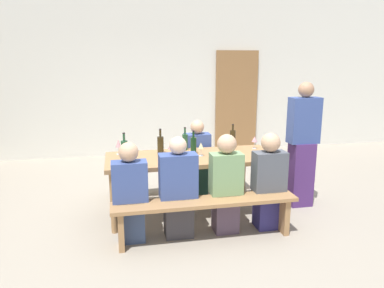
{
  "coord_description": "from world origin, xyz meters",
  "views": [
    {
      "loc": [
        -0.88,
        -4.24,
        1.89
      ],
      "look_at": [
        0.0,
        0.0,
        0.9
      ],
      "focal_mm": 34.14,
      "sensor_mm": 36.0,
      "label": 1
    }
  ],
  "objects_px": {
    "wine_bottle_3": "(233,139)",
    "seated_guest_near_0": "(130,195)",
    "wine_bottle_0": "(124,149)",
    "bench_near": "(206,208)",
    "wine_bottle_5": "(270,150)",
    "seated_guest_near_1": "(178,190)",
    "seated_guest_near_2": "(226,186)",
    "wine_glass_1": "(118,144)",
    "wine_glass_3": "(201,146)",
    "seated_guest_near_3": "(269,183)",
    "standing_host": "(302,147)",
    "bench_far": "(182,170)",
    "wine_bottle_1": "(185,141)",
    "wooden_door": "(236,101)",
    "tasting_table": "(192,162)",
    "seated_guest_far_0": "(197,161)",
    "wine_glass_0": "(255,140)",
    "wine_glass_2": "(171,146)",
    "wine_bottle_4": "(160,145)",
    "wine_bottle_2": "(193,145)"
  },
  "relations": [
    {
      "from": "wine_bottle_1",
      "to": "seated_guest_near_1",
      "type": "xyz_separation_m",
      "value": [
        -0.24,
        -0.89,
        -0.34
      ]
    },
    {
      "from": "bench_far",
      "to": "wine_glass_2",
      "type": "relative_size",
      "value": 12.4
    },
    {
      "from": "seated_guest_near_3",
      "to": "standing_host",
      "type": "distance_m",
      "value": 0.92
    },
    {
      "from": "wine_bottle_0",
      "to": "seated_guest_near_3",
      "type": "height_order",
      "value": "seated_guest_near_3"
    },
    {
      "from": "seated_guest_near_2",
      "to": "seated_guest_far_0",
      "type": "bearing_deg",
      "value": 3.86
    },
    {
      "from": "wine_bottle_5",
      "to": "seated_guest_near_1",
      "type": "height_order",
      "value": "seated_guest_near_1"
    },
    {
      "from": "seated_guest_far_0",
      "to": "wine_bottle_4",
      "type": "bearing_deg",
      "value": -55.23
    },
    {
      "from": "seated_guest_near_3",
      "to": "wine_bottle_3",
      "type": "bearing_deg",
      "value": 10.49
    },
    {
      "from": "bench_near",
      "to": "wine_bottle_1",
      "type": "height_order",
      "value": "wine_bottle_1"
    },
    {
      "from": "seated_guest_near_3",
      "to": "standing_host",
      "type": "relative_size",
      "value": 0.68
    },
    {
      "from": "wine_bottle_1",
      "to": "wine_glass_2",
      "type": "relative_size",
      "value": 1.88
    },
    {
      "from": "bench_far",
      "to": "wine_bottle_1",
      "type": "distance_m",
      "value": 0.64
    },
    {
      "from": "seated_guest_near_3",
      "to": "wine_glass_0",
      "type": "bearing_deg",
      "value": -8.56
    },
    {
      "from": "wine_bottle_4",
      "to": "wine_glass_3",
      "type": "height_order",
      "value": "wine_bottle_4"
    },
    {
      "from": "wooden_door",
      "to": "seated_guest_near_1",
      "type": "relative_size",
      "value": 1.88
    },
    {
      "from": "wine_bottle_1",
      "to": "wine_bottle_4",
      "type": "height_order",
      "value": "wine_bottle_4"
    },
    {
      "from": "wine_bottle_0",
      "to": "seated_guest_near_3",
      "type": "xyz_separation_m",
      "value": [
        1.59,
        -0.57,
        -0.33
      ]
    },
    {
      "from": "standing_host",
      "to": "wine_glass_0",
      "type": "bearing_deg",
      "value": -20.91
    },
    {
      "from": "wine_bottle_1",
      "to": "wine_glass_2",
      "type": "height_order",
      "value": "wine_bottle_1"
    },
    {
      "from": "wine_glass_2",
      "to": "seated_guest_far_0",
      "type": "relative_size",
      "value": 0.15
    },
    {
      "from": "wine_bottle_3",
      "to": "seated_guest_near_0",
      "type": "distance_m",
      "value": 1.68
    },
    {
      "from": "wine_bottle_0",
      "to": "bench_near",
      "type": "bearing_deg",
      "value": -41.38
    },
    {
      "from": "bench_near",
      "to": "wine_bottle_1",
      "type": "bearing_deg",
      "value": 91.45
    },
    {
      "from": "wine_bottle_5",
      "to": "wine_glass_1",
      "type": "xyz_separation_m",
      "value": [
        -1.76,
        0.58,
        0.02
      ]
    },
    {
      "from": "wine_bottle_5",
      "to": "seated_guest_near_0",
      "type": "distance_m",
      "value": 1.71
    },
    {
      "from": "bench_far",
      "to": "wine_bottle_1",
      "type": "height_order",
      "value": "wine_bottle_1"
    },
    {
      "from": "wine_glass_2",
      "to": "seated_guest_near_3",
      "type": "bearing_deg",
      "value": -33.26
    },
    {
      "from": "seated_guest_near_2",
      "to": "tasting_table",
      "type": "bearing_deg",
      "value": 25.34
    },
    {
      "from": "wine_glass_2",
      "to": "wine_glass_3",
      "type": "xyz_separation_m",
      "value": [
        0.35,
        -0.12,
        0.01
      ]
    },
    {
      "from": "wine_bottle_1",
      "to": "wine_glass_1",
      "type": "xyz_separation_m",
      "value": [
        -0.85,
        -0.06,
        0.02
      ]
    },
    {
      "from": "seated_guest_near_2",
      "to": "seated_guest_near_1",
      "type": "bearing_deg",
      "value": 90.0
    },
    {
      "from": "seated_guest_far_0",
      "to": "wine_bottle_1",
      "type": "bearing_deg",
      "value": -42.08
    },
    {
      "from": "wine_glass_3",
      "to": "bench_far",
      "type": "bearing_deg",
      "value": 98.33
    },
    {
      "from": "wooden_door",
      "to": "bench_far",
      "type": "xyz_separation_m",
      "value": [
        -1.61,
        -2.42,
        -0.69
      ]
    },
    {
      "from": "wine_bottle_3",
      "to": "wine_bottle_4",
      "type": "distance_m",
      "value": 0.99
    },
    {
      "from": "wine_glass_1",
      "to": "wine_glass_3",
      "type": "height_order",
      "value": "wine_glass_1"
    },
    {
      "from": "bench_near",
      "to": "wine_glass_3",
      "type": "bearing_deg",
      "value": 81.19
    },
    {
      "from": "seated_guest_near_3",
      "to": "seated_guest_far_0",
      "type": "bearing_deg",
      "value": 27.31
    },
    {
      "from": "seated_guest_far_0",
      "to": "seated_guest_near_1",
      "type": "bearing_deg",
      "value": -22.18
    },
    {
      "from": "wine_glass_1",
      "to": "wine_glass_2",
      "type": "bearing_deg",
      "value": -13.94
    },
    {
      "from": "tasting_table",
      "to": "wine_bottle_1",
      "type": "relative_size",
      "value": 6.92
    },
    {
      "from": "bench_near",
      "to": "wine_bottle_5",
      "type": "xyz_separation_m",
      "value": [
        0.88,
        0.39,
        0.5
      ]
    },
    {
      "from": "wooden_door",
      "to": "wine_glass_0",
      "type": "height_order",
      "value": "wooden_door"
    },
    {
      "from": "wine_bottle_2",
      "to": "wine_bottle_3",
      "type": "relative_size",
      "value": 0.93
    },
    {
      "from": "tasting_table",
      "to": "standing_host",
      "type": "relative_size",
      "value": 1.28
    },
    {
      "from": "seated_guest_near_2",
      "to": "wine_bottle_0",
      "type": "bearing_deg",
      "value": 62.33
    },
    {
      "from": "seated_guest_near_2",
      "to": "wine_bottle_5",
      "type": "bearing_deg",
      "value": -68.32
    },
    {
      "from": "wine_bottle_4",
      "to": "wine_glass_1",
      "type": "bearing_deg",
      "value": 170.79
    },
    {
      "from": "tasting_table",
      "to": "seated_guest_near_2",
      "type": "relative_size",
      "value": 1.86
    },
    {
      "from": "wine_bottle_0",
      "to": "seated_guest_near_0",
      "type": "xyz_separation_m",
      "value": [
        0.03,
        -0.57,
        -0.36
      ]
    }
  ]
}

